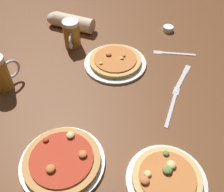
% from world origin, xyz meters
% --- Properties ---
extents(ground_plane, '(2.40, 2.40, 0.03)m').
position_xyz_m(ground_plane, '(0.00, 0.00, -0.01)').
color(ground_plane, brown).
extents(pizza_plate_near, '(0.26, 0.26, 0.05)m').
position_xyz_m(pizza_plate_near, '(0.13, -0.38, 0.02)').
color(pizza_plate_near, silver).
rests_on(pizza_plate_near, ground_plane).
extents(pizza_plate_far, '(0.30, 0.30, 0.05)m').
position_xyz_m(pizza_plate_far, '(0.05, 0.23, 0.02)').
color(pizza_plate_far, silver).
rests_on(pizza_plate_far, ground_plane).
extents(pizza_plate_side, '(0.29, 0.29, 0.05)m').
position_xyz_m(pizza_plate_side, '(-0.21, -0.28, 0.02)').
color(pizza_plate_side, silver).
rests_on(pizza_plate_side, ground_plane).
extents(beer_mug_dark, '(0.12, 0.11, 0.16)m').
position_xyz_m(beer_mug_dark, '(-0.46, 0.13, 0.08)').
color(beer_mug_dark, '#B27A23').
rests_on(beer_mug_dark, ground_plane).
extents(beer_mug_amber, '(0.08, 0.14, 0.14)m').
position_xyz_m(beer_mug_amber, '(-0.15, 0.41, 0.07)').
color(beer_mug_amber, '#9E6619').
rests_on(beer_mug_amber, ground_plane).
extents(ramekin_sauce, '(0.06, 0.06, 0.03)m').
position_xyz_m(ramekin_sauce, '(0.38, 0.48, 0.01)').
color(ramekin_sauce, white).
rests_on(ramekin_sauce, ground_plane).
extents(fork_left, '(0.21, 0.07, 0.01)m').
position_xyz_m(fork_left, '(0.35, 0.28, 0.00)').
color(fork_left, silver).
rests_on(fork_left, ground_plane).
extents(knife_right, '(0.14, 0.18, 0.01)m').
position_xyz_m(knife_right, '(0.34, 0.09, 0.00)').
color(knife_right, silver).
rests_on(knife_right, ground_plane).
extents(fork_spare, '(0.13, 0.22, 0.01)m').
position_xyz_m(fork_spare, '(0.24, -0.07, 0.00)').
color(fork_spare, silver).
rests_on(fork_spare, ground_plane).
extents(diner_arm, '(0.27, 0.19, 0.08)m').
position_xyz_m(diner_arm, '(-0.17, 0.59, 0.04)').
color(diner_arm, beige).
rests_on(diner_arm, ground_plane).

